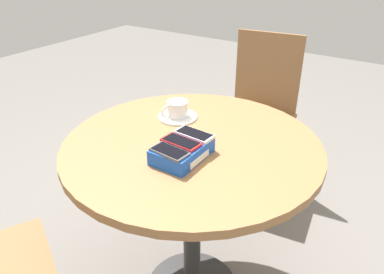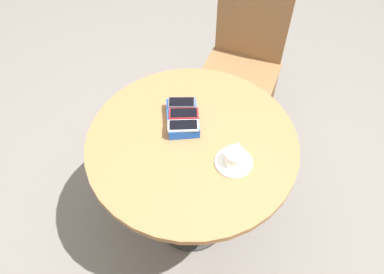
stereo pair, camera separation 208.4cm
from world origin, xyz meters
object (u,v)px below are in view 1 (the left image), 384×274
round_table (192,172)px  phone_white (194,134)px  phone_red (181,142)px  saucer (178,117)px  phone_box (182,151)px  chair_far_side (258,115)px  phone_gray (170,151)px  coffee_cup (177,109)px

round_table → phone_white: 0.19m
phone_red → saucer: 0.30m
round_table → phone_white: bearing=-137.8°
phone_white → saucer: size_ratio=0.87×
phone_box → chair_far_side: 1.02m
saucer → chair_far_side: 0.78m
phone_red → phone_box: bearing=-101.2°
phone_gray → chair_far_side: (1.03, 0.15, -0.32)m
phone_gray → saucer: size_ratio=0.81×
phone_box → phone_red: bearing=78.8°
round_table → coffee_cup: size_ratio=8.28×
phone_white → coffee_cup: size_ratio=1.21×
round_table → chair_far_side: (0.86, 0.12, -0.14)m
phone_red → phone_gray: bearing=-176.6°
phone_box → saucer: 0.30m
round_table → phone_white: phone_white is taller
round_table → phone_gray: phone_gray is taller
phone_gray → coffee_cup: size_ratio=1.14×
saucer → coffee_cup: 0.04m
round_table → chair_far_side: bearing=7.7°
saucer → phone_gray: bearing=-148.7°
phone_gray → phone_red: same height
phone_box → phone_white: size_ratio=1.48×
phone_box → phone_red: 0.03m
phone_box → coffee_cup: size_ratio=1.79×
round_table → phone_box: bearing=-163.5°
phone_red → phone_white: same height
chair_far_side → phone_white: bearing=-170.6°
phone_red → chair_far_side: size_ratio=0.14×
phone_white → coffee_cup: 0.25m
phone_box → coffee_cup: coffee_cup is taller
phone_gray → phone_white: phone_white is taller
round_table → phone_red: size_ratio=6.91×
phone_red → coffee_cup: (0.23, 0.18, -0.02)m
round_table → phone_red: 0.21m
phone_red → saucer: (0.24, 0.18, -0.05)m
phone_red → coffee_cup: coffee_cup is taller
round_table → saucer: bearing=49.3°
phone_white → saucer: phone_white is taller
phone_white → chair_far_side: (0.90, 0.15, -0.32)m
round_table → chair_far_side: size_ratio=0.98×
phone_red → chair_far_side: 1.03m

